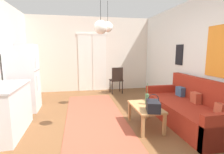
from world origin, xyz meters
name	(u,v)px	position (x,y,z in m)	size (l,w,h in m)	color
ground_plane	(106,133)	(0.00, 0.00, -0.05)	(4.93, 7.36, 0.10)	brown
wall_back	(91,55)	(0.00, 3.43, 1.32)	(4.53, 0.13, 2.67)	silver
wall_right	(215,58)	(2.22, 0.00, 1.34)	(0.12, 6.96, 2.67)	silver
area_rug	(95,118)	(-0.14, 0.67, 0.01)	(1.26, 3.71, 0.01)	#9E4733
couch	(190,110)	(1.77, 0.04, 0.28)	(0.90, 2.12, 0.91)	maroon
coffee_table	(146,109)	(0.78, 0.03, 0.36)	(0.48, 0.86, 0.43)	#B27F4C
bamboo_vase	(147,99)	(0.85, 0.12, 0.54)	(0.07, 0.07, 0.43)	#47704C
handbag	(153,106)	(0.80, -0.27, 0.52)	(0.31, 0.39, 0.31)	black
refrigerator	(23,78)	(-1.80, 1.51, 0.82)	(0.68, 0.64, 1.64)	white
kitchen_counter	(1,91)	(-1.80, 0.25, 0.79)	(0.61, 1.21, 2.07)	silver
accent_chair	(117,79)	(0.82, 2.74, 0.51)	(0.43, 0.41, 0.91)	black
pendant_lamp_near	(101,27)	(-0.09, -0.01, 1.88)	(0.23, 0.23, 0.90)	black
pendant_lamp_far	(108,27)	(0.27, 1.33, 2.06)	(0.26, 0.26, 0.74)	black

